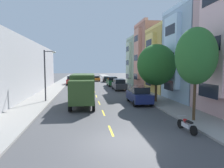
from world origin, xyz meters
name	(u,v)px	position (x,y,z in m)	size (l,w,h in m)	color
ground_plane	(92,87)	(0.00, 30.00, 0.00)	(160.00, 160.00, 0.00)	#424244
sidewalk_left	(55,88)	(-7.10, 28.00, 0.07)	(3.20, 120.00, 0.14)	gray
sidewalk_right	(129,87)	(7.10, 28.00, 0.07)	(3.20, 120.00, 0.14)	gray
lane_centerline_dashes	(94,90)	(0.00, 24.50, 0.00)	(0.14, 47.20, 0.01)	yellow
townhouse_second_powder_blue	(214,56)	(13.79, 11.73, 5.33)	(10.99, 7.34, 11.05)	#9EB7CC
townhouse_third_mustard	(184,61)	(13.96, 19.27, 4.89)	(11.34, 7.34, 10.18)	tan
townhouse_fourth_terracotta	(168,57)	(14.63, 26.80, 6.00)	(12.67, 7.34, 12.40)	#B27560
townhouse_fifth_sage	(158,62)	(15.51, 34.34, 5.16)	(14.43, 7.34, 10.72)	#99AD8E
street_tree_nearest	(196,56)	(6.40, 3.18, 4.87)	(2.96, 2.96, 6.82)	#47331E
street_tree_second	(156,65)	(6.40, 11.16, 4.30)	(4.30, 4.30, 6.47)	#47331E
street_lamp	(46,71)	(-5.93, 13.29, 3.58)	(1.35, 0.28, 5.84)	#38383D
delivery_box_truck	(83,88)	(-1.79, 10.76, 1.87)	(2.64, 7.37, 3.28)	#2D471E
parked_suv_red	(72,80)	(-4.46, 35.82, 0.99)	(2.05, 4.84, 1.93)	#AD1E1E
parked_suv_navy	(139,95)	(4.35, 10.95, 0.99)	(2.01, 4.83, 1.93)	navy
parked_suv_forest	(112,81)	(4.23, 31.25, 0.99)	(1.98, 4.81, 1.93)	#194C28
parked_suv_charcoal	(119,84)	(4.41, 23.80, 0.99)	(1.97, 4.81, 1.93)	#333338
parked_hatchback_black	(107,79)	(4.24, 41.99, 0.76)	(1.78, 4.02, 1.50)	black
moving_orange_sedan	(96,78)	(1.80, 45.37, 0.75)	(1.80, 4.50, 1.43)	orange
parked_motorcycle	(187,125)	(4.75, 1.15, 0.41)	(0.62, 2.05, 0.90)	black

